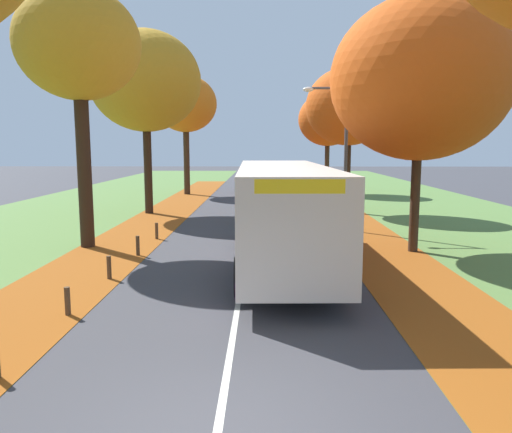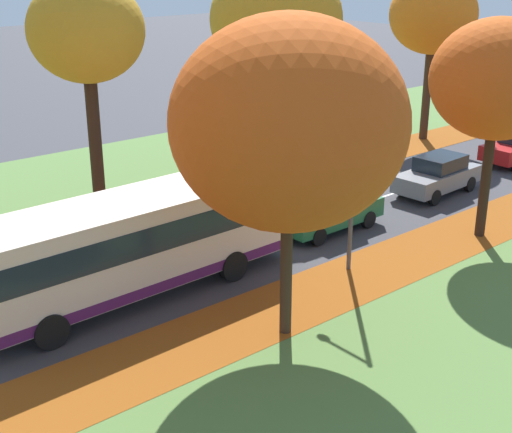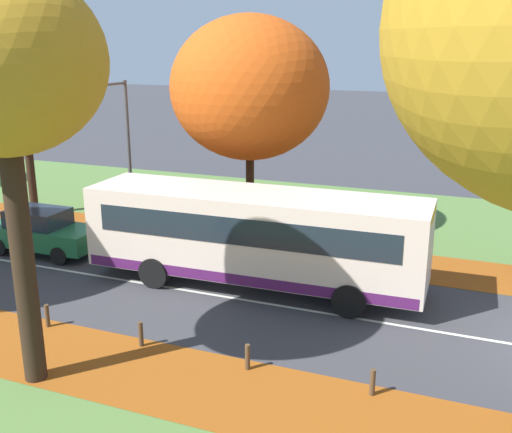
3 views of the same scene
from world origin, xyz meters
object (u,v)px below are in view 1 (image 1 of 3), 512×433
Objects in this scene: car_grey_following at (273,192)px; tree_left_near at (78,46)px; bollard_fourth at (109,268)px; car_green_lead at (276,206)px; tree_right_far at (328,120)px; bus at (282,209)px; tree_left_far at (186,104)px; bollard_sixth at (157,231)px; car_silver_trailing at (271,174)px; tree_right_mid at (349,107)px; bollard_fifth at (138,246)px; tree_left_mid at (145,82)px; streetlamp_right at (338,142)px; bollard_third at (67,301)px; car_red_third_in_line at (267,184)px; car_blue_fourth_in_line at (270,177)px; tree_right_near at (420,79)px.

tree_left_near is at bearing -119.40° from car_grey_following.
bollard_fourth is 0.15× the size of car_green_lead.
tree_right_far is 1.77× the size of car_green_lead.
bus reaches higher than bollard_fourth.
tree_left_far reaches higher than bollard_sixth.
bus reaches higher than car_silver_trailing.
tree_right_mid is (10.72, 9.37, -1.31)m from tree_left_near.
bollard_fifth is 0.06× the size of bus.
tree_left_mid is (0.18, 8.86, -0.07)m from tree_left_near.
tree_right_mid reaches higher than streetlamp_right.
tree_left_near reaches higher than bollard_third.
car_blue_fourth_in_line is at bearing 87.54° from car_red_third_in_line.
tree_left_mid reaches higher than tree_right_far.
tree_right_mid is 0.73× the size of bus.
tree_right_mid is 12.79m from bollard_sixth.
tree_right_near is 10.68m from bollard_fifth.
bus reaches higher than bollard_third.
car_blue_fourth_in_line is (-4.51, 26.71, -4.89)m from tree_right_near.
car_green_lead is at bearing -105.76° from tree_right_far.
bollard_fourth is (1.92, -13.17, -6.51)m from tree_left_mid.
car_blue_fourth_in_line is at bearing 96.39° from streetlamp_right.
car_green_lead is at bearing 64.40° from bollard_fourth.
bollard_sixth is at bearing 34.41° from tree_left_near.
tree_right_near reaches higher than bollard_third.
bollard_fourth is (-8.94, -24.76, -5.16)m from tree_right_far.
car_silver_trailing is at bearing 82.15° from bollard_fourth.
car_blue_fourth_in_line is (4.73, 33.29, 0.50)m from bollard_third.
streetlamp_right reaches higher than bollard_fifth.
streetlamp_right is 4.33m from car_green_lead.
tree_right_mid is 6.19m from streetlamp_right.
car_green_lead is at bearing 125.80° from tree_right_near.
tree_right_near is at bearing -64.92° from streetlamp_right.
tree_right_mid is (10.10, -9.88, -0.92)m from tree_left_far.
car_grey_following is (-2.53, 8.48, -2.92)m from streetlamp_right.
tree_right_far is 11.73× the size of bollard_sixth.
tree_left_far is at bearing 135.62° from tree_right_mid.
tree_right_far reaches higher than car_red_third_in_line.
bollard_fifth reaches higher than bollard_fourth.
tree_left_mid reaches higher than car_green_lead.
car_grey_following is (4.67, 13.52, 0.48)m from bollard_fifth.
tree_right_near is 12.56m from bollard_third.
car_red_third_in_line is (4.43, 23.27, 0.49)m from bollard_fourth.
car_silver_trailing reaches higher than bollard_sixth.
tree_right_mid is at bearing 57.80° from bollard_fourth.
tree_left_mid is 13.36m from car_red_third_in_line.
tree_left_mid is 15.93m from tree_right_far.
tree_left_mid is 1.57× the size of streetlamp_right.
bollard_sixth is 25.06m from car_blue_fourth_in_line.
bollard_sixth is 6.27m from car_green_lead.
car_red_third_in_line is (5.91, -0.30, -5.69)m from tree_left_far.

